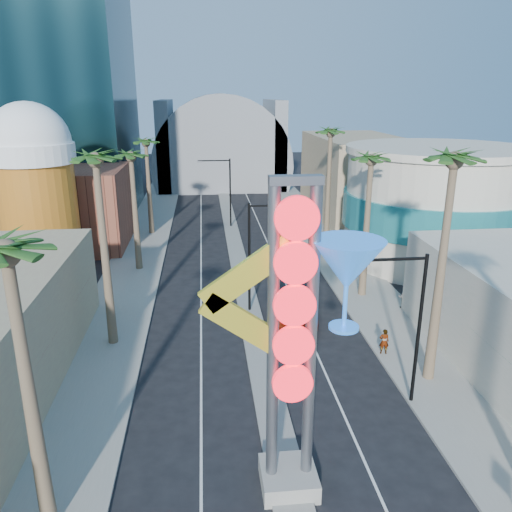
% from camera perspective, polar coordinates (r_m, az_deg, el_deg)
% --- Properties ---
extents(sidewalk_west, '(5.00, 100.00, 0.15)m').
position_cam_1_polar(sidewalk_west, '(50.71, -13.09, 0.45)').
color(sidewalk_west, gray).
rests_on(sidewalk_west, ground).
extents(sidewalk_east, '(5.00, 100.00, 0.15)m').
position_cam_1_polar(sidewalk_east, '(51.82, 8.22, 1.12)').
color(sidewalk_east, gray).
rests_on(sidewalk_east, ground).
extents(median, '(1.60, 84.00, 0.15)m').
position_cam_1_polar(median, '(53.25, -2.53, 1.76)').
color(median, gray).
rests_on(median, ground).
extents(hotel_tower, '(20.00, 20.00, 50.00)m').
position_cam_1_polar(hotel_tower, '(68.43, -24.48, 25.02)').
color(hotel_tower, black).
rests_on(hotel_tower, ground).
extents(brick_filler_west, '(10.00, 10.00, 8.00)m').
position_cam_1_polar(brick_filler_west, '(53.79, -19.93, 5.17)').
color(brick_filler_west, brown).
rests_on(brick_filler_west, ground).
extents(filler_east, '(10.00, 20.00, 10.00)m').
position_cam_1_polar(filler_east, '(64.67, 11.30, 8.84)').
color(filler_east, tan).
rests_on(filler_east, ground).
extents(beer_mug, '(7.00, 7.00, 14.50)m').
position_cam_1_polar(beer_mug, '(45.80, -23.94, 7.50)').
color(beer_mug, '#BA7118').
rests_on(beer_mug, ground).
extents(turquoise_building, '(16.60, 16.60, 10.60)m').
position_cam_1_polar(turquoise_building, '(48.85, 19.69, 5.47)').
color(turquoise_building, beige).
rests_on(turquoise_building, ground).
extents(canopy, '(22.00, 16.00, 22.00)m').
position_cam_1_polar(canopy, '(85.73, -4.02, 10.90)').
color(canopy, slate).
rests_on(canopy, ground).
extents(neon_sign, '(6.53, 2.60, 12.55)m').
position_cam_1_polar(neon_sign, '(18.16, 6.76, -7.41)').
color(neon_sign, gray).
rests_on(neon_sign, ground).
extents(streetlight_0, '(3.79, 0.25, 8.00)m').
position_cam_1_polar(streetlight_0, '(34.72, 0.12, 1.04)').
color(streetlight_0, black).
rests_on(streetlight_0, ground).
extents(streetlight_1, '(3.79, 0.25, 8.00)m').
position_cam_1_polar(streetlight_1, '(57.95, -3.52, 7.98)').
color(streetlight_1, black).
rests_on(streetlight_1, ground).
extents(streetlight_2, '(3.45, 0.25, 8.00)m').
position_cam_1_polar(streetlight_2, '(25.31, 17.28, -6.66)').
color(streetlight_2, black).
rests_on(streetlight_2, ground).
extents(palm_0, '(2.40, 2.40, 11.70)m').
position_cam_1_polar(palm_0, '(16.96, -26.41, -1.58)').
color(palm_0, brown).
rests_on(palm_0, ground).
extents(palm_1, '(2.40, 2.40, 12.70)m').
position_cam_1_polar(palm_1, '(29.92, -17.75, 9.09)').
color(palm_1, brown).
rests_on(palm_1, ground).
extents(palm_2, '(2.40, 2.40, 11.20)m').
position_cam_1_polar(palm_2, '(43.77, -14.06, 10.26)').
color(palm_2, brown).
rests_on(palm_2, ground).
extents(palm_3, '(2.40, 2.40, 11.20)m').
position_cam_1_polar(palm_3, '(55.60, -12.44, 11.96)').
color(palm_3, brown).
rests_on(palm_3, ground).
extents(palm_5, '(2.40, 2.40, 13.20)m').
position_cam_1_polar(palm_5, '(26.21, 21.55, 8.50)').
color(palm_5, brown).
rests_on(palm_5, ground).
extents(palm_6, '(2.40, 2.40, 11.70)m').
position_cam_1_polar(palm_6, '(37.35, 12.99, 9.75)').
color(palm_6, brown).
rests_on(palm_6, ground).
extents(palm_7, '(2.40, 2.40, 12.70)m').
position_cam_1_polar(palm_7, '(48.69, 8.51, 12.94)').
color(palm_7, brown).
rests_on(palm_7, ground).
extents(red_pickup, '(3.14, 6.12, 1.65)m').
position_cam_1_polar(red_pickup, '(34.78, 4.37, -6.13)').
color(red_pickup, '#A6250C').
rests_on(red_pickup, ground).
extents(pedestrian_a, '(0.64, 0.47, 1.60)m').
position_cam_1_polar(pedestrian_a, '(31.20, 14.43, -9.43)').
color(pedestrian_a, gray).
rests_on(pedestrian_a, sidewalk_east).
extents(pedestrian_b, '(0.94, 0.84, 1.60)m').
position_cam_1_polar(pedestrian_b, '(37.88, 16.52, -4.57)').
color(pedestrian_b, gray).
rests_on(pedestrian_b, sidewalk_east).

